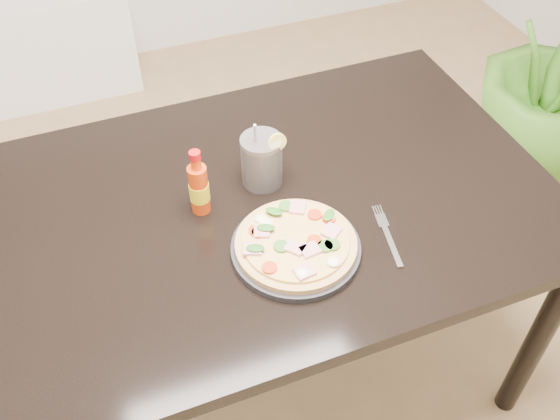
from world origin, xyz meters
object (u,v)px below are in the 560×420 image
object	(u,v)px
dining_table	(262,224)
cola_cup	(262,161)
pizza	(296,242)
fork	(387,233)
hot_sauce_bottle	(199,188)
plate	(296,248)

from	to	relation	value
dining_table	cola_cup	xyz separation A→B (m)	(0.02, 0.06, 0.15)
pizza	fork	xyz separation A→B (m)	(0.21, -0.03, -0.02)
dining_table	pizza	world-z (taller)	pizza
pizza	cola_cup	size ratio (longest dim) A/B	1.41
hot_sauce_bottle	plate	bearing A→B (deg)	-51.75
fork	pizza	bearing A→B (deg)	-176.80
hot_sauce_bottle	fork	distance (m)	0.44
cola_cup	hot_sauce_bottle	bearing A→B (deg)	-166.08
plate	hot_sauce_bottle	distance (m)	0.26
pizza	cola_cup	xyz separation A→B (m)	(0.01, 0.24, 0.03)
cola_cup	fork	bearing A→B (deg)	-53.37
plate	pizza	bearing A→B (deg)	95.38
plate	fork	bearing A→B (deg)	-7.89
hot_sauce_bottle	cola_cup	bearing A→B (deg)	13.92
hot_sauce_bottle	fork	xyz separation A→B (m)	(0.37, -0.23, -0.07)
dining_table	cola_cup	world-z (taller)	cola_cup
cola_cup	fork	xyz separation A→B (m)	(0.20, -0.27, -0.06)
pizza	dining_table	bearing A→B (deg)	94.82
plate	hot_sauce_bottle	world-z (taller)	hot_sauce_bottle
dining_table	plate	bearing A→B (deg)	-85.18
dining_table	pizza	bearing A→B (deg)	-85.18
hot_sauce_bottle	fork	bearing A→B (deg)	-31.85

